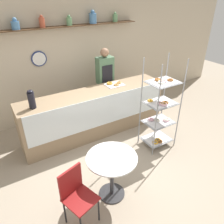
{
  "coord_description": "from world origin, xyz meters",
  "views": [
    {
      "loc": [
        -1.83,
        -2.64,
        2.83
      ],
      "look_at": [
        0.0,
        0.37,
        0.85
      ],
      "focal_mm": 35.0,
      "sensor_mm": 36.0,
      "label": 1
    }
  ],
  "objects_px": {
    "cafe_table": "(112,167)",
    "donut_tray_counter": "(114,84)",
    "pastry_rack": "(160,111)",
    "coffee_carafe": "(31,99)",
    "cafe_chair": "(76,192)",
    "person_worker": "(105,81)"
  },
  "relations": [
    {
      "from": "pastry_rack",
      "to": "cafe_chair",
      "type": "relative_size",
      "value": 2.12
    },
    {
      "from": "pastry_rack",
      "to": "person_worker",
      "type": "height_order",
      "value": "pastry_rack"
    },
    {
      "from": "pastry_rack",
      "to": "donut_tray_counter",
      "type": "distance_m",
      "value": 1.21
    },
    {
      "from": "donut_tray_counter",
      "to": "cafe_chair",
      "type": "bearing_deg",
      "value": -133.09
    },
    {
      "from": "cafe_table",
      "to": "pastry_rack",
      "type": "bearing_deg",
      "value": 22.84
    },
    {
      "from": "cafe_chair",
      "to": "coffee_carafe",
      "type": "height_order",
      "value": "coffee_carafe"
    },
    {
      "from": "cafe_chair",
      "to": "coffee_carafe",
      "type": "distance_m",
      "value": 1.82
    },
    {
      "from": "cafe_table",
      "to": "coffee_carafe",
      "type": "bearing_deg",
      "value": 112.63
    },
    {
      "from": "pastry_rack",
      "to": "cafe_chair",
      "type": "xyz_separation_m",
      "value": [
        -2.08,
        -0.73,
        -0.27
      ]
    },
    {
      "from": "person_worker",
      "to": "coffee_carafe",
      "type": "xyz_separation_m",
      "value": [
        -1.8,
        -0.57,
        0.22
      ]
    },
    {
      "from": "cafe_table",
      "to": "coffee_carafe",
      "type": "relative_size",
      "value": 2.19
    },
    {
      "from": "cafe_table",
      "to": "cafe_chair",
      "type": "relative_size",
      "value": 0.88
    },
    {
      "from": "person_worker",
      "to": "cafe_table",
      "type": "distance_m",
      "value": 2.47
    },
    {
      "from": "pastry_rack",
      "to": "coffee_carafe",
      "type": "xyz_separation_m",
      "value": [
        -2.12,
        0.98,
        0.37
      ]
    },
    {
      "from": "person_worker",
      "to": "coffee_carafe",
      "type": "bearing_deg",
      "value": -162.26
    },
    {
      "from": "pastry_rack",
      "to": "cafe_table",
      "type": "distance_m",
      "value": 1.6
    },
    {
      "from": "pastry_rack",
      "to": "person_worker",
      "type": "bearing_deg",
      "value": 101.96
    },
    {
      "from": "cafe_table",
      "to": "donut_tray_counter",
      "type": "relative_size",
      "value": 1.93
    },
    {
      "from": "pastry_rack",
      "to": "person_worker",
      "type": "relative_size",
      "value": 1.06
    },
    {
      "from": "pastry_rack",
      "to": "cafe_chair",
      "type": "bearing_deg",
      "value": -160.74
    },
    {
      "from": "cafe_table",
      "to": "cafe_chair",
      "type": "xyz_separation_m",
      "value": [
        -0.62,
        -0.11,
        -0.05
      ]
    },
    {
      "from": "coffee_carafe",
      "to": "donut_tray_counter",
      "type": "height_order",
      "value": "coffee_carafe"
    }
  ]
}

